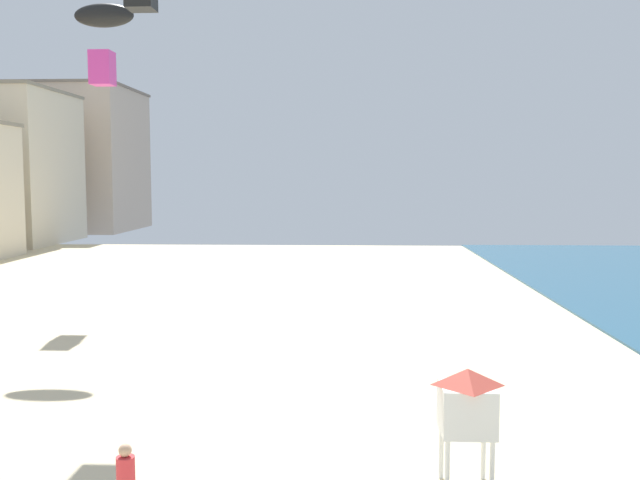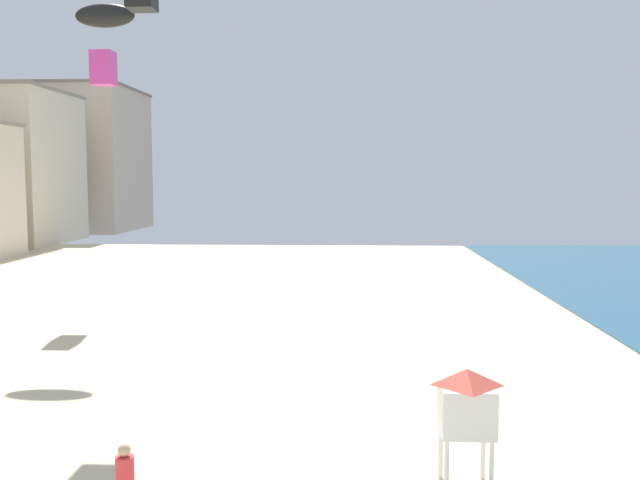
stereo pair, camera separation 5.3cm
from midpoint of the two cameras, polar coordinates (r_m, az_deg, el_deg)
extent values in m
cube|color=beige|center=(74.30, -24.54, 5.41)|extent=(11.13, 12.84, 14.62)
cube|color=gray|center=(74.76, -24.76, 11.13)|extent=(11.35, 13.10, 0.30)
cube|color=#C6B29E|center=(89.93, -19.57, 6.20)|extent=(14.65, 15.08, 16.94)
cube|color=slate|center=(90.53, -19.74, 11.66)|extent=(14.94, 15.38, 0.30)
cylinder|color=red|center=(13.75, -15.75, -18.02)|extent=(0.34, 0.34, 0.60)
sphere|color=tan|center=(13.59, -15.79, -16.40)|extent=(0.24, 0.24, 0.24)
cylinder|color=white|center=(14.90, 10.54, -18.13)|extent=(0.10, 0.10, 1.20)
cylinder|color=white|center=(15.04, 14.12, -17.96)|extent=(0.10, 0.10, 1.20)
cylinder|color=white|center=(15.72, 10.07, -16.84)|extent=(0.10, 0.10, 1.20)
cylinder|color=white|center=(15.86, 13.44, -16.70)|extent=(0.10, 0.10, 1.20)
cube|color=white|center=(14.98, 12.13, -13.51)|extent=(1.10, 1.10, 1.00)
pyramid|color=#D14C3D|center=(14.78, 12.18, -11.03)|extent=(1.10, 1.10, 0.35)
ellipsoid|color=black|center=(33.41, -17.34, 17.31)|extent=(2.68, 0.74, 1.04)
cube|color=#DB3D9E|center=(38.69, -17.46, 13.41)|extent=(1.11, 1.11, 1.75)
camera|label=1|loc=(0.03, -89.92, 0.01)|focal=38.64mm
camera|label=2|loc=(0.03, 90.08, -0.01)|focal=38.64mm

